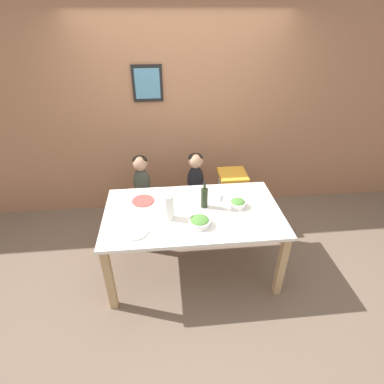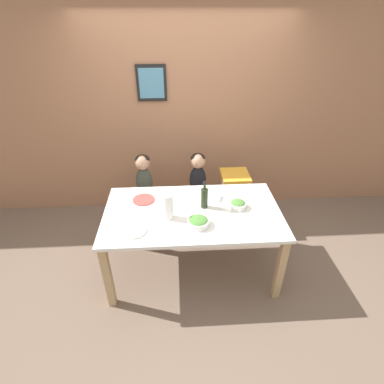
% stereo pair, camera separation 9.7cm
% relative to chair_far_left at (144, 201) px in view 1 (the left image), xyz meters
% --- Properties ---
extents(ground_plane, '(14.00, 14.00, 0.00)m').
position_rel_chair_far_left_xyz_m(ground_plane, '(0.54, -0.78, -0.40)').
color(ground_plane, '#705B4C').
extents(wall_back, '(10.00, 0.09, 2.70)m').
position_rel_chair_far_left_xyz_m(wall_back, '(0.54, 0.54, 0.95)').
color(wall_back, '#9E6B4C').
rests_on(wall_back, ground_plane).
extents(dining_table, '(1.75, 0.99, 0.78)m').
position_rel_chair_far_left_xyz_m(dining_table, '(0.54, -0.78, 0.28)').
color(dining_table, white).
rests_on(dining_table, ground_plane).
extents(chair_far_left, '(0.40, 0.43, 0.48)m').
position_rel_chair_far_left_xyz_m(chair_far_left, '(0.00, 0.00, 0.00)').
color(chair_far_left, silver).
rests_on(chair_far_left, ground_plane).
extents(chair_far_center, '(0.40, 0.43, 0.48)m').
position_rel_chair_far_left_xyz_m(chair_far_center, '(0.66, 0.00, 0.00)').
color(chair_far_center, silver).
rests_on(chair_far_center, ground_plane).
extents(chair_right_highchair, '(0.34, 0.36, 0.75)m').
position_rel_chair_far_left_xyz_m(chair_right_highchair, '(1.12, 0.00, 0.18)').
color(chair_right_highchair, silver).
rests_on(chair_right_highchair, ground_plane).
extents(person_child_left, '(0.20, 0.18, 0.55)m').
position_rel_chair_far_left_xyz_m(person_child_left, '(0.00, 0.00, 0.39)').
color(person_child_left, '#3D4238').
rests_on(person_child_left, chair_far_left).
extents(person_child_center, '(0.20, 0.18, 0.55)m').
position_rel_chair_far_left_xyz_m(person_child_center, '(0.66, 0.00, 0.39)').
color(person_child_center, black).
rests_on(person_child_center, chair_far_center).
extents(wine_bottle, '(0.07, 0.07, 0.30)m').
position_rel_chair_far_left_xyz_m(wine_bottle, '(0.66, -0.71, 0.49)').
color(wine_bottle, '#232D19').
rests_on(wine_bottle, dining_table).
extents(paper_towel_roll, '(0.10, 0.10, 0.26)m').
position_rel_chair_far_left_xyz_m(paper_towel_roll, '(0.30, -0.87, 0.50)').
color(paper_towel_roll, white).
rests_on(paper_towel_roll, dining_table).
extents(wine_glass_near, '(0.07, 0.07, 0.18)m').
position_rel_chair_far_left_xyz_m(wine_glass_near, '(0.81, -0.77, 0.49)').
color(wine_glass_near, white).
rests_on(wine_glass_near, dining_table).
extents(salad_bowl_large, '(0.21, 0.21, 0.08)m').
position_rel_chair_far_left_xyz_m(salad_bowl_large, '(0.58, -1.00, 0.41)').
color(salad_bowl_large, white).
rests_on(salad_bowl_large, dining_table).
extents(salad_bowl_small, '(0.17, 0.17, 0.08)m').
position_rel_chair_far_left_xyz_m(salad_bowl_small, '(1.00, -0.74, 0.41)').
color(salad_bowl_small, white).
rests_on(salad_bowl_small, dining_table).
extents(dinner_plate_front_left, '(0.23, 0.23, 0.01)m').
position_rel_chair_far_left_xyz_m(dinner_plate_front_left, '(-0.00, -1.06, 0.38)').
color(dinner_plate_front_left, silver).
rests_on(dinner_plate_front_left, dining_table).
extents(dinner_plate_back_left, '(0.23, 0.23, 0.01)m').
position_rel_chair_far_left_xyz_m(dinner_plate_back_left, '(0.04, -0.55, 0.38)').
color(dinner_plate_back_left, '#D14C47').
rests_on(dinner_plate_back_left, dining_table).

